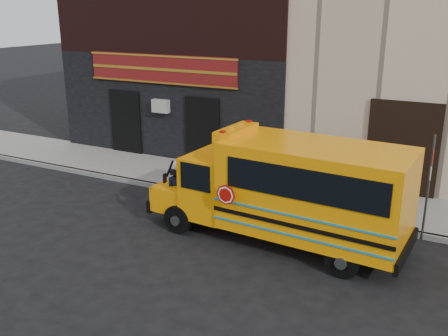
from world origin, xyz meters
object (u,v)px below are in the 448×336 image
school_bus (290,189)px  cyclist (176,195)px  sign_pole (429,183)px  bicycle (178,205)px

school_bus → cyclist: (-3.29, -0.23, -0.67)m
sign_pole → school_bus: bearing=-150.1°
school_bus → bicycle: 3.34m
bicycle → cyclist: size_ratio=1.14×
school_bus → sign_pole: school_bus is taller
sign_pole → cyclist: sign_pole is taller
cyclist → school_bus: bearing=-64.5°
sign_pole → cyclist: size_ratio=1.72×
sign_pole → cyclist: bearing=-162.5°
school_bus → bicycle: (-3.19, -0.31, -0.93)m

